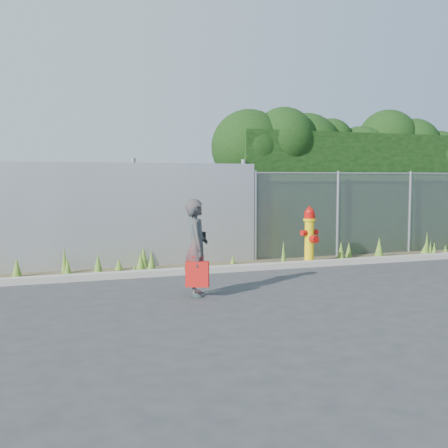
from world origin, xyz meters
TOP-DOWN VIEW (x-y plane):
  - ground at (0.00, 0.00)m, footprint 80.00×80.00m
  - curb at (0.00, 1.80)m, footprint 16.00×0.22m
  - weed_strip at (-0.50, 2.46)m, footprint 16.00×1.33m
  - corrugated_fence at (-3.25, 3.01)m, footprint 8.50×0.21m
  - chainlink_fence at (4.25, 3.00)m, footprint 6.50×0.07m
  - hedge at (4.20, 4.03)m, footprint 7.79×2.10m
  - fire_hydrant at (1.96, 2.12)m, footprint 0.43×0.38m
  - woman at (-1.36, -0.19)m, footprint 0.49×0.63m
  - red_tote_bag at (-1.40, -0.38)m, footprint 0.36×0.13m
  - black_shoulder_bag at (-1.26, -0.02)m, footprint 0.21×0.09m

SIDE VIEW (x-z plane):
  - ground at x=0.00m, z-range 0.00..0.00m
  - curb at x=0.00m, z-range 0.00..0.12m
  - weed_strip at x=-0.50m, z-range -0.14..0.41m
  - red_tote_bag at x=-1.40m, z-range 0.14..0.62m
  - fire_hydrant at x=1.96m, z-range -0.02..1.25m
  - woman at x=-1.36m, z-range 0.00..1.55m
  - black_shoulder_bag at x=-1.26m, z-range 0.84..1.00m
  - chainlink_fence at x=4.25m, z-range 0.01..2.06m
  - corrugated_fence at x=-3.25m, z-range -0.05..2.25m
  - hedge at x=4.20m, z-range 0.20..3.92m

